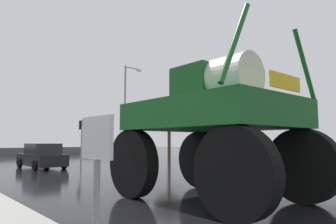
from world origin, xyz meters
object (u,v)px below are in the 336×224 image
sedan_ahead (42,157)px  bare_tree_right (169,111)px  streetlight_far_right (126,106)px  traffic_signal_far_left (81,130)px  traffic_signal_near_right (216,126)px  streetlight_near_right (228,105)px  oversize_sprayer (214,123)px  lane_arrow_sign (96,169)px

sedan_ahead → bare_tree_right: (12.55, 2.40, 3.88)m
streetlight_far_right → bare_tree_right: streetlight_far_right is taller
streetlight_far_right → bare_tree_right: size_ratio=1.60×
bare_tree_right → traffic_signal_far_left: bearing=142.8°
sedan_ahead → traffic_signal_near_right: 10.84m
traffic_signal_near_right → streetlight_near_right: size_ratio=0.47×
oversize_sprayer → streetlight_far_right: (10.26, 20.27, 3.04)m
lane_arrow_sign → sedan_ahead: lane_arrow_sign is taller
traffic_signal_near_right → streetlight_far_right: streetlight_far_right is taller
bare_tree_right → streetlight_far_right: bearing=117.7°
oversize_sprayer → streetlight_near_right: (9.30, 6.65, 1.89)m
traffic_signal_near_right → bare_tree_right: size_ratio=0.57×
sedan_ahead → streetlight_far_right: streetlight_far_right is taller
sedan_ahead → oversize_sprayer: bearing=178.6°
oversize_sprayer → sedan_ahead: (-0.10, 13.71, -1.44)m
traffic_signal_near_right → traffic_signal_far_left: traffic_signal_far_left is taller
oversize_sprayer → traffic_signal_far_left: size_ratio=1.54×
oversize_sprayer → traffic_signal_near_right: size_ratio=1.68×
streetlight_near_right → oversize_sprayer: bearing=-144.4°
oversize_sprayer → streetlight_near_right: 11.59m
lane_arrow_sign → streetlight_near_right: size_ratio=0.24×
traffic_signal_near_right → streetlight_near_right: streetlight_near_right is taller
traffic_signal_near_right → traffic_signal_far_left: size_ratio=0.91×
traffic_signal_near_right → traffic_signal_far_left: bearing=90.7°
streetlight_near_right → bare_tree_right: (3.14, 9.47, 0.55)m
lane_arrow_sign → sedan_ahead: bearing=73.2°
traffic_signal_far_left → streetlight_near_right: bearing=-76.6°
oversize_sprayer → bare_tree_right: 20.51m
traffic_signal_far_left → bare_tree_right: (6.59, -5.01, 1.89)m
sedan_ahead → traffic_signal_far_left: 9.71m
streetlight_near_right → traffic_signal_near_right: bearing=-152.6°
lane_arrow_sign → traffic_signal_far_left: bearing=65.4°
lane_arrow_sign → sedan_ahead: 17.25m
lane_arrow_sign → bare_tree_right: (17.54, 18.90, 3.25)m
oversize_sprayer → streetlight_far_right: size_ratio=0.60×
sedan_ahead → traffic_signal_far_left: traffic_signal_far_left is taller
lane_arrow_sign → oversize_sprayer: oversize_sprayer is taller
traffic_signal_near_right → streetlight_far_right: bearing=74.7°
streetlight_far_right → bare_tree_right: bearing=-62.3°
lane_arrow_sign → oversize_sprayer: (5.10, 2.78, 0.81)m
traffic_signal_near_right → streetlight_far_right: 16.11m
lane_arrow_sign → streetlight_far_right: streetlight_far_right is taller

